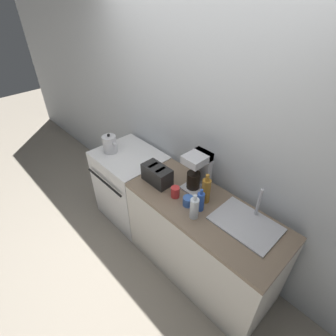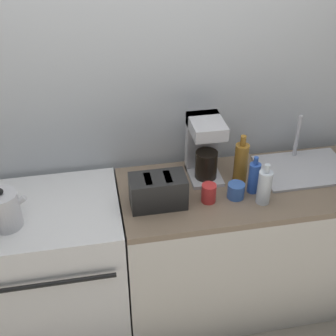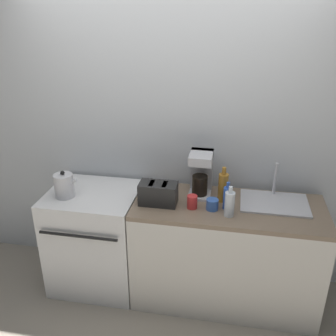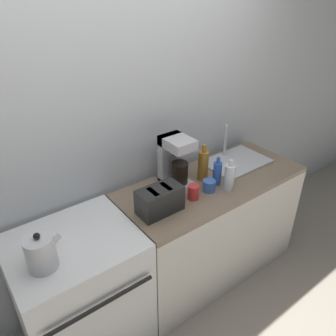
{
  "view_description": "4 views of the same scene",
  "coord_description": "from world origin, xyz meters",
  "px_view_note": "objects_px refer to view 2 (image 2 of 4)",
  "views": [
    {
      "loc": [
        1.46,
        -1.01,
        2.47
      ],
      "look_at": [
        0.03,
        0.33,
        1.03
      ],
      "focal_mm": 28.0,
      "sensor_mm": 36.0,
      "label": 1
    },
    {
      "loc": [
        -0.33,
        -1.65,
        2.4
      ],
      "look_at": [
        0.06,
        0.38,
        1.01
      ],
      "focal_mm": 50.0,
      "sensor_mm": 36.0,
      "label": 2
    },
    {
      "loc": [
        0.52,
        -2.22,
        2.31
      ],
      "look_at": [
        0.04,
        0.35,
        1.14
      ],
      "focal_mm": 40.0,
      "sensor_mm": 36.0,
      "label": 3
    },
    {
      "loc": [
        -0.99,
        -1.14,
        2.17
      ],
      "look_at": [
        0.12,
        0.34,
        1.12
      ],
      "focal_mm": 35.0,
      "sensor_mm": 36.0,
      "label": 4
    }
  ],
  "objects_px": {
    "cup_red": "(209,193)",
    "kettle": "(5,210)",
    "stove": "(58,268)",
    "toaster": "(158,191)",
    "bottle_clear": "(264,187)",
    "coffee_maker": "(204,145)",
    "bottle_amber": "(241,162)",
    "bottle_blue": "(254,177)",
    "cup_blue": "(236,191)"
  },
  "relations": [
    {
      "from": "bottle_amber",
      "to": "bottle_blue",
      "type": "bearing_deg",
      "value": -70.89
    },
    {
      "from": "toaster",
      "to": "bottle_clear",
      "type": "distance_m",
      "value": 0.55
    },
    {
      "from": "bottle_blue",
      "to": "cup_blue",
      "type": "height_order",
      "value": "bottle_blue"
    },
    {
      "from": "kettle",
      "to": "bottle_blue",
      "type": "xyz_separation_m",
      "value": [
        1.27,
        0.04,
        -0.01
      ]
    },
    {
      "from": "bottle_blue",
      "to": "cup_blue",
      "type": "bearing_deg",
      "value": -162.92
    },
    {
      "from": "kettle",
      "to": "toaster",
      "type": "xyz_separation_m",
      "value": [
        0.75,
        0.02,
        -0.01
      ]
    },
    {
      "from": "coffee_maker",
      "to": "cup_blue",
      "type": "distance_m",
      "value": 0.31
    },
    {
      "from": "toaster",
      "to": "bottle_clear",
      "type": "relative_size",
      "value": 1.23
    },
    {
      "from": "bottle_amber",
      "to": "cup_blue",
      "type": "bearing_deg",
      "value": -115.35
    },
    {
      "from": "bottle_amber",
      "to": "cup_blue",
      "type": "xyz_separation_m",
      "value": [
        -0.07,
        -0.14,
        -0.08
      ]
    },
    {
      "from": "bottle_amber",
      "to": "cup_red",
      "type": "xyz_separation_m",
      "value": [
        -0.22,
        -0.15,
        -0.07
      ]
    },
    {
      "from": "kettle",
      "to": "bottle_blue",
      "type": "height_order",
      "value": "kettle"
    },
    {
      "from": "coffee_maker",
      "to": "cup_blue",
      "type": "height_order",
      "value": "coffee_maker"
    },
    {
      "from": "bottle_blue",
      "to": "kettle",
      "type": "bearing_deg",
      "value": -178.07
    },
    {
      "from": "toaster",
      "to": "cup_red",
      "type": "xyz_separation_m",
      "value": [
        0.26,
        -0.02,
        -0.03
      ]
    },
    {
      "from": "bottle_amber",
      "to": "kettle",
      "type": "bearing_deg",
      "value": -172.91
    },
    {
      "from": "bottle_blue",
      "to": "cup_blue",
      "type": "distance_m",
      "value": 0.12
    },
    {
      "from": "kettle",
      "to": "cup_red",
      "type": "relative_size",
      "value": 2.19
    },
    {
      "from": "bottle_amber",
      "to": "cup_red",
      "type": "relative_size",
      "value": 2.81
    },
    {
      "from": "kettle",
      "to": "bottle_blue",
      "type": "bearing_deg",
      "value": 1.93
    },
    {
      "from": "bottle_amber",
      "to": "cup_blue",
      "type": "distance_m",
      "value": 0.18
    },
    {
      "from": "stove",
      "to": "bottle_amber",
      "type": "xyz_separation_m",
      "value": [
        1.05,
        0.06,
        0.55
      ]
    },
    {
      "from": "kettle",
      "to": "bottle_clear",
      "type": "xyz_separation_m",
      "value": [
        1.29,
        -0.06,
        0.0
      ]
    },
    {
      "from": "kettle",
      "to": "toaster",
      "type": "bearing_deg",
      "value": 1.89
    },
    {
      "from": "kettle",
      "to": "coffee_maker",
      "type": "bearing_deg",
      "value": 13.63
    },
    {
      "from": "bottle_blue",
      "to": "bottle_clear",
      "type": "height_order",
      "value": "bottle_clear"
    },
    {
      "from": "stove",
      "to": "bottle_amber",
      "type": "bearing_deg",
      "value": 3.01
    },
    {
      "from": "kettle",
      "to": "stove",
      "type": "bearing_deg",
      "value": 27.88
    },
    {
      "from": "bottle_amber",
      "to": "bottle_clear",
      "type": "relative_size",
      "value": 1.22
    },
    {
      "from": "bottle_blue",
      "to": "cup_red",
      "type": "height_order",
      "value": "bottle_blue"
    },
    {
      "from": "stove",
      "to": "kettle",
      "type": "height_order",
      "value": "kettle"
    },
    {
      "from": "stove",
      "to": "bottle_clear",
      "type": "height_order",
      "value": "bottle_clear"
    },
    {
      "from": "cup_red",
      "to": "stove",
      "type": "bearing_deg",
      "value": 173.54
    },
    {
      "from": "coffee_maker",
      "to": "bottle_blue",
      "type": "xyz_separation_m",
      "value": [
        0.22,
        -0.21,
        -0.1
      ]
    },
    {
      "from": "bottle_blue",
      "to": "coffee_maker",
      "type": "bearing_deg",
      "value": 136.24
    },
    {
      "from": "kettle",
      "to": "cup_red",
      "type": "xyz_separation_m",
      "value": [
        1.02,
        0.0,
        -0.05
      ]
    },
    {
      "from": "cup_red",
      "to": "coffee_maker",
      "type": "bearing_deg",
      "value": 82.06
    },
    {
      "from": "toaster",
      "to": "stove",
      "type": "bearing_deg",
      "value": 172.6
    },
    {
      "from": "kettle",
      "to": "bottle_clear",
      "type": "relative_size",
      "value": 0.95
    },
    {
      "from": "kettle",
      "to": "bottle_amber",
      "type": "relative_size",
      "value": 0.78
    },
    {
      "from": "cup_blue",
      "to": "toaster",
      "type": "bearing_deg",
      "value": 177.98
    },
    {
      "from": "kettle",
      "to": "cup_blue",
      "type": "bearing_deg",
      "value": 0.5
    },
    {
      "from": "coffee_maker",
      "to": "cup_red",
      "type": "bearing_deg",
      "value": -97.94
    },
    {
      "from": "kettle",
      "to": "coffee_maker",
      "type": "xyz_separation_m",
      "value": [
        1.05,
        0.25,
        0.09
      ]
    },
    {
      "from": "bottle_clear",
      "to": "coffee_maker",
      "type": "bearing_deg",
      "value": 127.83
    },
    {
      "from": "kettle",
      "to": "cup_red",
      "type": "height_order",
      "value": "kettle"
    },
    {
      "from": "bottle_clear",
      "to": "cup_blue",
      "type": "height_order",
      "value": "bottle_clear"
    },
    {
      "from": "cup_red",
      "to": "kettle",
      "type": "bearing_deg",
      "value": -179.75
    },
    {
      "from": "cup_blue",
      "to": "cup_red",
      "type": "distance_m",
      "value": 0.15
    },
    {
      "from": "stove",
      "to": "cup_blue",
      "type": "bearing_deg",
      "value": -5.14
    }
  ]
}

